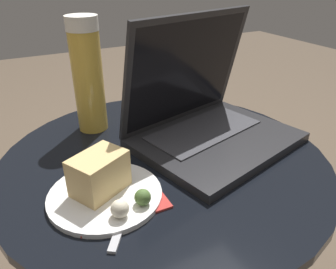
{
  "coord_description": "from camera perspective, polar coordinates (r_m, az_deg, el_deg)",
  "views": [
    {
      "loc": [
        -0.25,
        -0.5,
        0.83
      ],
      "look_at": [
        -0.01,
        -0.04,
        0.56
      ],
      "focal_mm": 35.0,
      "sensor_mm": 36.0,
      "label": 1
    }
  ],
  "objects": [
    {
      "name": "table",
      "position": [
        0.75,
        -0.66,
        -13.4
      ],
      "size": [
        0.65,
        0.65,
        0.49
      ],
      "color": "#9E9EA3",
      "rests_on": "ground_plane"
    },
    {
      "name": "napkin",
      "position": [
        0.55,
        -8.62,
        -11.48
      ],
      "size": [
        0.15,
        0.11,
        0.0
      ],
      "color": "#B7332D",
      "rests_on": "table"
    },
    {
      "name": "laptop",
      "position": [
        0.71,
        6.62,
        3.17
      ],
      "size": [
        0.38,
        0.32,
        0.26
      ],
      "color": "#232326",
      "rests_on": "table"
    },
    {
      "name": "beer_glass",
      "position": [
        0.74,
        -13.79,
        9.91
      ],
      "size": [
        0.07,
        0.07,
        0.25
      ],
      "color": "gold",
      "rests_on": "table"
    },
    {
      "name": "snack_plate",
      "position": [
        0.55,
        -11.16,
        -8.58
      ],
      "size": [
        0.19,
        0.19,
        0.07
      ],
      "color": "white",
      "rests_on": "table"
    },
    {
      "name": "fork",
      "position": [
        0.54,
        -7.0,
        -12.04
      ],
      "size": [
        0.11,
        0.15,
        0.01
      ],
      "color": "#B2B2B7",
      "rests_on": "table"
    }
  ]
}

